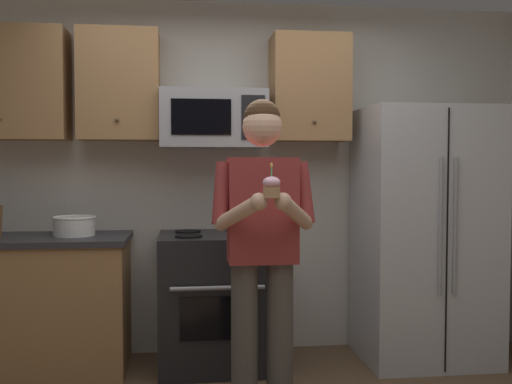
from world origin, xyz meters
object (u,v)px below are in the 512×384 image
at_px(oven_range, 215,300).
at_px(person, 263,238).
at_px(bowl_large_white, 74,225).
at_px(cupcake, 272,187).
at_px(refrigerator, 424,235).
at_px(microwave, 213,119).

distance_m(oven_range, person, 1.02).
distance_m(bowl_large_white, cupcake, 1.71).
distance_m(refrigerator, cupcake, 1.75).
bearing_deg(oven_range, bowl_large_white, 177.76).
height_order(bowl_large_white, person, person).
distance_m(oven_range, cupcake, 1.45).
relative_size(oven_range, cupcake, 5.36).
xyz_separation_m(oven_range, person, (0.22, -0.84, 0.53)).
height_order(person, cupcake, person).
bearing_deg(person, bowl_large_white, 142.97).
distance_m(microwave, refrigerator, 1.72).
bearing_deg(bowl_large_white, person, -37.03).
bearing_deg(cupcake, refrigerator, 41.52).
xyz_separation_m(refrigerator, person, (-1.28, -0.80, 0.10)).
bearing_deg(microwave, bowl_large_white, -175.03).
relative_size(oven_range, bowl_large_white, 3.26).
height_order(refrigerator, person, refrigerator).
height_order(refrigerator, bowl_large_white, refrigerator).
distance_m(person, cupcake, 0.44).
bearing_deg(cupcake, oven_range, 100.64).
xyz_separation_m(bowl_large_white, person, (1.17, -0.88, 0.01)).
distance_m(refrigerator, person, 1.51).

